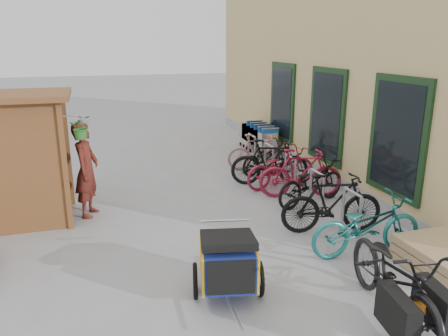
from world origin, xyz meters
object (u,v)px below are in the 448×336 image
object	(u,v)px
bike_4	(281,167)
bike_5	(270,162)
bike_2	(311,182)
cargo_bike	(395,279)
kiosk	(6,141)
bike_1	(332,203)
person_kiosk	(87,170)
shopping_carts	(257,134)
child_trailer	(228,260)
bike_0	(367,226)
pallet_stack	(445,258)
bike_6	(267,157)
bike_3	(301,173)
bike_7	(257,152)

from	to	relation	value
bike_4	bike_5	xyz separation A→B (m)	(-0.18, 0.26, 0.07)
bike_2	bike_4	distance (m)	1.19
cargo_bike	bike_4	world-z (taller)	cargo_bike
kiosk	bike_1	distance (m)	5.89
person_kiosk	shopping_carts	bearing A→B (deg)	-33.98
child_trailer	bike_0	world-z (taller)	bike_0
kiosk	bike_4	size ratio (longest dim) A/B	1.38
bike_4	bike_5	bearing A→B (deg)	24.95
kiosk	pallet_stack	bearing A→B (deg)	-31.66
pallet_stack	child_trailer	bearing A→B (deg)	173.92
shopping_carts	person_kiosk	world-z (taller)	person_kiosk
child_trailer	bike_1	bearing A→B (deg)	42.78
person_kiosk	cargo_bike	bearing A→B (deg)	-124.04
shopping_carts	bike_5	xyz separation A→B (m)	(-0.87, -3.06, 0.00)
pallet_stack	bike_0	bearing A→B (deg)	134.33
bike_6	bike_3	bearing A→B (deg)	160.27
kiosk	child_trailer	xyz separation A→B (m)	(3.04, -3.53, -1.04)
bike_1	bike_3	xyz separation A→B (m)	(0.31, 1.81, -0.00)
kiosk	bike_2	bearing A→B (deg)	-7.64
pallet_stack	bike_4	distance (m)	4.35
bike_0	bike_5	size ratio (longest dim) A/B	1.02
bike_2	person_kiosk	bearing A→B (deg)	63.10
pallet_stack	bike_4	world-z (taller)	bike_4
cargo_bike	bike_6	bearing A→B (deg)	91.11
kiosk	pallet_stack	distance (m)	7.50
kiosk	bike_4	xyz separation A→B (m)	(5.58, 0.41, -1.08)
shopping_carts	bike_7	world-z (taller)	bike_7
cargo_bike	bike_3	distance (m)	4.38
bike_7	person_kiosk	bearing A→B (deg)	124.41
cargo_bike	bike_5	xyz separation A→B (m)	(0.61, 5.29, 0.00)
cargo_bike	bike_0	world-z (taller)	cargo_bike
bike_1	bike_5	world-z (taller)	bike_5
bike_1	bike_3	bearing A→B (deg)	1.98
shopping_carts	person_kiosk	size ratio (longest dim) A/B	1.14
person_kiosk	bike_2	xyz separation A→B (m)	(4.41, -0.72, -0.44)
cargo_bike	bike_1	distance (m)	2.55
bike_3	bike_5	distance (m)	1.05
person_kiosk	bike_5	xyz separation A→B (m)	(4.09, 0.72, -0.36)
bike_2	bike_6	bearing A→B (deg)	-17.14
kiosk	bike_3	world-z (taller)	kiosk
bike_5	pallet_stack	bearing A→B (deg)	-153.67
shopping_carts	bike_5	size ratio (longest dim) A/B	1.14
kiosk	bike_2	distance (m)	5.88
child_trailer	bike_6	world-z (taller)	child_trailer
child_trailer	bike_3	distance (m)	4.15
person_kiosk	bike_2	size ratio (longest dim) A/B	1.02
pallet_stack	bike_7	size ratio (longest dim) A/B	0.75
bike_4	bike_6	bearing A→B (deg)	-15.86
bike_7	shopping_carts	bearing A→B (deg)	-11.60
bike_5	bike_6	size ratio (longest dim) A/B	1.14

